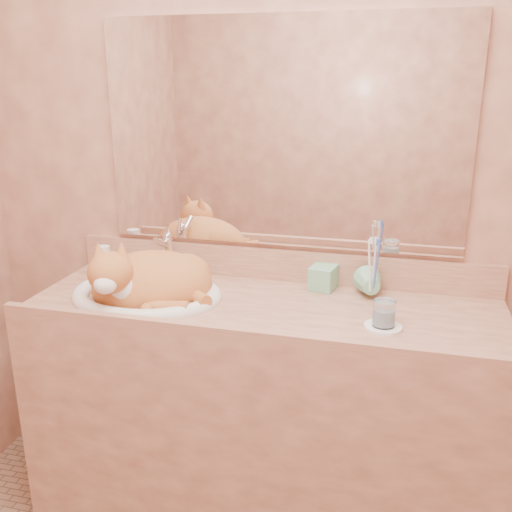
% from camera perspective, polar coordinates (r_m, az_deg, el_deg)
% --- Properties ---
extents(wall_back, '(2.40, 0.02, 2.50)m').
position_cam_1_polar(wall_back, '(2.08, 2.51, 8.16)').
color(wall_back, '#8F5441').
rests_on(wall_back, ground).
extents(vanity_counter, '(1.60, 0.55, 0.85)m').
position_cam_1_polar(vanity_counter, '(2.13, 0.60, -15.58)').
color(vanity_counter, brown).
rests_on(vanity_counter, floor).
extents(mirror, '(1.30, 0.02, 0.80)m').
position_cam_1_polar(mirror, '(2.05, 2.49, 11.97)').
color(mirror, white).
rests_on(mirror, wall_back).
extents(sink_basin, '(0.56, 0.49, 0.16)m').
position_cam_1_polar(sink_basin, '(2.02, -10.98, -1.80)').
color(sink_basin, white).
rests_on(sink_basin, vanity_counter).
extents(faucet, '(0.05, 0.14, 0.19)m').
position_cam_1_polar(faucet, '(2.19, -8.77, 0.22)').
color(faucet, silver).
rests_on(faucet, vanity_counter).
extents(cat, '(0.52, 0.47, 0.23)m').
position_cam_1_polar(cat, '(2.00, -10.84, -2.24)').
color(cat, '#AF5B28').
rests_on(cat, sink_basin).
extents(soap_dispenser, '(0.10, 0.10, 0.19)m').
position_cam_1_polar(soap_dispenser, '(2.02, 6.32, -1.16)').
color(soap_dispenser, '#78C196').
rests_on(soap_dispenser, vanity_counter).
extents(toothbrush_cup, '(0.12, 0.12, 0.09)m').
position_cam_1_polar(toothbrush_cup, '(1.99, 11.50, -3.20)').
color(toothbrush_cup, '#78C196').
rests_on(toothbrush_cup, vanity_counter).
extents(toothbrushes, '(0.04, 0.04, 0.23)m').
position_cam_1_polar(toothbrushes, '(1.96, 11.66, -0.76)').
color(toothbrushes, white).
rests_on(toothbrushes, toothbrush_cup).
extents(saucer, '(0.12, 0.12, 0.01)m').
position_cam_1_polar(saucer, '(1.80, 12.58, -6.95)').
color(saucer, white).
rests_on(saucer, vanity_counter).
extents(water_glass, '(0.07, 0.07, 0.08)m').
position_cam_1_polar(water_glass, '(1.78, 12.68, -5.61)').
color(water_glass, white).
rests_on(water_glass, saucer).
extents(lotion_bottle, '(0.05, 0.05, 0.12)m').
position_cam_1_polar(lotion_bottle, '(2.25, -14.96, -0.57)').
color(lotion_bottle, white).
rests_on(lotion_bottle, vanity_counter).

